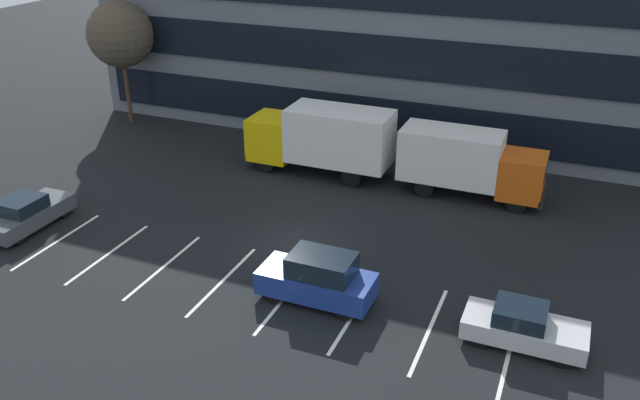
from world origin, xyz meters
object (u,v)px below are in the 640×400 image
Objects in this scene: sedan_charcoal at (26,213)px; suv_navy at (318,278)px; box_truck_yellow at (322,137)px; sedan_silver at (523,327)px; bare_tree at (120,35)px; box_truck_orange at (469,161)px.

sedan_charcoal is 1.00× the size of suv_navy.
suv_navy is (4.53, -11.38, -1.12)m from box_truck_yellow.
sedan_silver is (12.00, -11.13, -1.38)m from box_truck_yellow.
bare_tree is at bearing 143.36° from suv_navy.
box_truck_yellow is 1.82× the size of suv_navy.
sedan_silver is (7.48, 0.25, -0.26)m from suv_navy.
sedan_charcoal is at bearing 178.87° from suv_navy.
sedan_silver is (22.02, -0.04, -0.04)m from sedan_charcoal.
box_truck_orange is 7.85m from box_truck_yellow.
bare_tree is at bearing 172.24° from box_truck_orange.
box_truck_yellow is (-7.85, -0.09, 0.20)m from box_truck_orange.
box_truck_yellow is 1.83× the size of sedan_charcoal.
sedan_charcoal is 0.56× the size of bare_tree.
sedan_silver is at bearing 1.90° from suv_navy.
box_truck_yellow is 16.43m from sedan_silver.
suv_navy reaches higher than sedan_charcoal.
box_truck_yellow is at bearing -12.02° from bare_tree.
box_truck_orange is 1.75× the size of sedan_silver.
suv_navy is at bearing -1.13° from sedan_charcoal.
box_truck_yellow reaches higher than sedan_charcoal.
bare_tree is at bearing 109.55° from sedan_charcoal.
sedan_silver is 31.07m from bare_tree.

